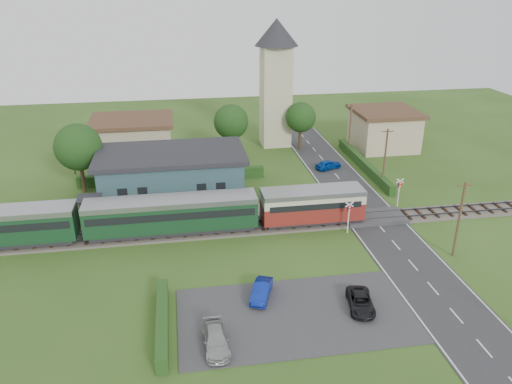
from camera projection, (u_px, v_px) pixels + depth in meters
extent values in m
plane|color=#2D4C19|center=(281.00, 236.00, 47.33)|extent=(120.00, 120.00, 0.00)
cube|color=#4C443D|center=(277.00, 226.00, 49.11)|extent=(76.00, 3.20, 0.20)
cube|color=#3F3F47|center=(279.00, 226.00, 48.33)|extent=(76.00, 0.08, 0.15)
cube|color=#3F3F47|center=(276.00, 219.00, 49.63)|extent=(76.00, 0.08, 0.15)
cube|color=#28282B|center=(381.00, 228.00, 48.81)|extent=(6.00, 70.00, 0.05)
cube|color=#333335|center=(295.00, 315.00, 36.22)|extent=(17.00, 9.00, 0.08)
cube|color=#333335|center=(374.00, 217.00, 50.55)|extent=(6.20, 3.40, 0.45)
cube|color=gray|center=(174.00, 218.00, 50.46)|extent=(30.00, 3.00, 0.45)
cube|color=#C0B993|center=(90.00, 210.00, 48.71)|extent=(2.00, 2.00, 2.40)
cube|color=#232328|center=(89.00, 198.00, 48.20)|extent=(2.30, 2.30, 0.15)
cube|color=#2B505E|center=(172.00, 177.00, 54.86)|extent=(15.00, 8.00, 4.80)
cube|color=#232328|center=(170.00, 154.00, 53.80)|extent=(16.00, 9.00, 0.50)
cube|color=#232328|center=(173.00, 202.00, 51.80)|extent=(1.20, 0.12, 2.20)
cube|color=black|center=(123.00, 194.00, 50.54)|extent=(1.00, 0.12, 1.20)
cube|color=black|center=(143.00, 193.00, 50.84)|extent=(1.00, 0.12, 1.20)
cube|color=black|center=(202.00, 189.00, 51.73)|extent=(1.00, 0.12, 1.20)
cube|color=black|center=(221.00, 188.00, 52.03)|extent=(1.00, 0.12, 1.20)
cube|color=#232328|center=(311.00, 219.00, 49.43)|extent=(9.00, 2.20, 0.50)
cube|color=maroon|center=(312.00, 209.00, 49.03)|extent=(10.00, 2.80, 1.80)
cube|color=beige|center=(313.00, 198.00, 48.54)|extent=(10.00, 2.82, 0.90)
cube|color=black|center=(312.00, 201.00, 48.68)|extent=(9.00, 2.88, 0.60)
cube|color=gray|center=(313.00, 192.00, 48.28)|extent=(10.00, 2.90, 0.45)
cube|color=#232328|center=(173.00, 229.00, 47.40)|extent=(15.20, 2.20, 0.50)
cube|color=#12361D|center=(172.00, 215.00, 46.81)|extent=(16.00, 2.80, 2.60)
cube|color=black|center=(172.00, 211.00, 46.65)|extent=(15.40, 2.86, 0.70)
cube|color=gray|center=(171.00, 201.00, 46.25)|extent=(16.00, 2.90, 0.50)
cube|color=#C0B993|center=(276.00, 97.00, 70.67)|extent=(4.00, 4.00, 14.00)
cone|color=#232328|center=(277.00, 32.00, 67.18)|extent=(6.00, 6.00, 3.60)
cube|color=tan|center=(133.00, 140.00, 66.75)|extent=(10.00, 8.00, 5.00)
cube|color=#472D1E|center=(131.00, 120.00, 65.66)|extent=(10.80, 8.80, 0.50)
cube|color=tan|center=(384.00, 130.00, 71.06)|extent=(8.00, 8.00, 5.00)
cube|color=#472D1E|center=(386.00, 112.00, 69.97)|extent=(8.80, 8.80, 0.50)
cube|color=#193814|center=(162.00, 322.00, 34.59)|extent=(0.80, 9.00, 1.20)
cube|color=#193814|center=(364.00, 164.00, 63.71)|extent=(0.80, 18.00, 1.20)
cube|color=#193814|center=(173.00, 177.00, 59.63)|extent=(22.00, 0.80, 1.30)
cylinder|color=#332316|center=(82.00, 175.00, 56.22)|extent=(0.44, 0.44, 4.12)
sphere|color=#143311|center=(78.00, 147.00, 54.89)|extent=(5.20, 5.20, 5.20)
cylinder|color=#332316|center=(231.00, 144.00, 67.11)|extent=(0.44, 0.44, 3.85)
sphere|color=#143311|center=(231.00, 122.00, 65.87)|extent=(4.60, 4.60, 4.60)
cylinder|color=#332316|center=(300.00, 137.00, 70.46)|extent=(0.44, 0.44, 3.58)
sphere|color=#143311|center=(301.00, 117.00, 69.32)|extent=(4.20, 4.20, 4.20)
cylinder|color=#473321|center=(459.00, 220.00, 42.63)|extent=(0.22, 0.22, 7.00)
cube|color=#473321|center=(465.00, 186.00, 41.36)|extent=(1.40, 0.10, 0.10)
cylinder|color=#473321|center=(385.00, 158.00, 57.12)|extent=(0.22, 0.22, 7.00)
cube|color=#473321|center=(388.00, 131.00, 55.85)|extent=(1.40, 0.10, 0.10)
cylinder|color=#473321|center=(350.00, 129.00, 67.99)|extent=(0.22, 0.22, 7.00)
cube|color=#473321|center=(352.00, 106.00, 66.72)|extent=(1.40, 0.10, 0.10)
cylinder|color=silver|center=(348.00, 219.00, 47.33)|extent=(0.12, 0.12, 3.00)
cube|color=#232328|center=(349.00, 208.00, 46.89)|extent=(0.35, 0.18, 0.55)
sphere|color=#FF190C|center=(350.00, 207.00, 46.73)|extent=(0.14, 0.14, 0.14)
sphere|color=#FF190C|center=(349.00, 210.00, 46.84)|extent=(0.14, 0.14, 0.14)
cube|color=silver|center=(349.00, 204.00, 46.74)|extent=(0.84, 0.05, 0.55)
cube|color=silver|center=(349.00, 204.00, 46.74)|extent=(0.84, 0.05, 0.55)
cylinder|color=silver|center=(399.00, 194.00, 52.75)|extent=(0.12, 0.12, 3.00)
cube|color=#232328|center=(400.00, 184.00, 52.32)|extent=(0.35, 0.18, 0.55)
sphere|color=#FF190C|center=(400.00, 183.00, 52.15)|extent=(0.14, 0.14, 0.14)
sphere|color=#FF190C|center=(400.00, 186.00, 52.27)|extent=(0.14, 0.14, 0.14)
cube|color=silver|center=(400.00, 181.00, 52.16)|extent=(0.84, 0.05, 0.55)
cube|color=silver|center=(400.00, 181.00, 52.16)|extent=(0.84, 0.05, 0.55)
cylinder|color=#3F3F47|center=(72.00, 155.00, 61.18)|extent=(0.14, 0.14, 5.00)
sphere|color=orange|center=(69.00, 136.00, 60.19)|extent=(0.30, 0.30, 0.30)
cylinder|color=#3F3F47|center=(350.00, 126.00, 73.19)|extent=(0.14, 0.14, 5.00)
sphere|color=orange|center=(351.00, 109.00, 72.19)|extent=(0.30, 0.30, 0.30)
imported|color=#06379B|center=(328.00, 165.00, 63.52)|extent=(3.75, 2.58, 1.18)
imported|color=navy|center=(262.00, 291.00, 37.94)|extent=(2.36, 3.67, 1.14)
imported|color=#9F9FA0|center=(216.00, 340.00, 32.82)|extent=(1.69, 3.97, 1.14)
imported|color=black|center=(361.00, 302.00, 36.73)|extent=(2.39, 4.03, 1.05)
imported|color=gray|center=(263.00, 203.00, 50.85)|extent=(0.78, 0.59, 1.92)
imported|color=gray|center=(125.00, 212.00, 49.16)|extent=(0.89, 0.98, 1.66)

